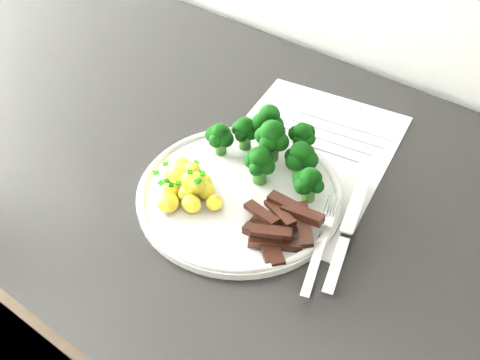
% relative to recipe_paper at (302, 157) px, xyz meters
% --- Properties ---
extents(recipe_paper, '(0.26, 0.33, 0.00)m').
position_rel_recipe_paper_xyz_m(recipe_paper, '(0.00, 0.00, 0.00)').
color(recipe_paper, white).
rests_on(recipe_paper, counter).
extents(plate, '(0.25, 0.25, 0.01)m').
position_rel_recipe_paper_xyz_m(plate, '(-0.02, -0.11, 0.01)').
color(plate, white).
rests_on(plate, counter).
extents(broccoli, '(0.18, 0.11, 0.07)m').
position_rel_recipe_paper_xyz_m(broccoli, '(-0.02, -0.05, 0.04)').
color(broccoli, '#2B611E').
rests_on(broccoli, plate).
extents(potatoes, '(0.10, 0.08, 0.04)m').
position_rel_recipe_paper_xyz_m(potatoes, '(-0.07, -0.15, 0.02)').
color(potatoes, yellow).
rests_on(potatoes, plate).
extents(beef_strips, '(0.10, 0.10, 0.03)m').
position_rel_recipe_paper_xyz_m(beef_strips, '(0.05, -0.14, 0.02)').
color(beef_strips, black).
rests_on(beef_strips, plate).
extents(fork, '(0.06, 0.15, 0.01)m').
position_rel_recipe_paper_xyz_m(fork, '(0.11, -0.13, 0.02)').
color(fork, silver).
rests_on(fork, plate).
extents(knife, '(0.07, 0.18, 0.02)m').
position_rel_recipe_paper_xyz_m(knife, '(0.12, -0.11, 0.01)').
color(knife, silver).
rests_on(knife, plate).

